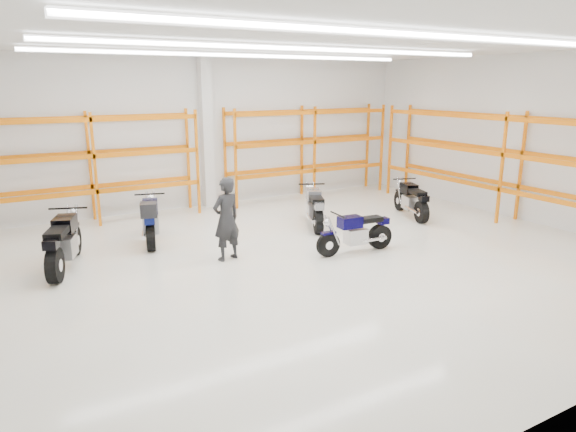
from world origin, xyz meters
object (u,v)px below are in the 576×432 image
motorcycle_back_c (315,209)px  motorcycle_back_d (412,201)px  motorcycle_main (358,233)px  standing_man (226,219)px  motorcycle_back_b (150,221)px  motorcycle_back_a (63,244)px  structural_column (207,133)px

motorcycle_back_c → motorcycle_back_d: 2.98m
motorcycle_main → standing_man: size_ratio=1.06×
motorcycle_main → motorcycle_back_b: 4.89m
motorcycle_back_a → motorcycle_back_d: size_ratio=1.12×
motorcycle_main → motorcycle_back_b: motorcycle_back_b is taller
motorcycle_back_d → structural_column: (-4.48, 4.20, 1.77)m
motorcycle_back_c → motorcycle_back_d: size_ratio=1.00×
motorcycle_back_b → motorcycle_back_c: 4.23m
motorcycle_back_b → motorcycle_back_c: motorcycle_back_b is taller
standing_man → structural_column: bearing=-121.2°
motorcycle_back_b → standing_man: size_ratio=1.24×
motorcycle_back_d → standing_man: standing_man is taller
motorcycle_main → motorcycle_back_a: bearing=160.8°
structural_column → motorcycle_back_b: bearing=-131.4°
motorcycle_back_a → motorcycle_back_c: 6.20m
motorcycle_main → structural_column: structural_column is taller
motorcycle_main → motorcycle_back_d: (3.22, 1.74, 0.04)m
motorcycle_main → motorcycle_back_b: (-3.88, 2.96, 0.12)m
motorcycle_back_d → standing_man: 6.05m
motorcycle_back_c → standing_man: bearing=-157.4°
motorcycle_main → motorcycle_back_a: size_ratio=0.85×
motorcycle_back_a → motorcycle_back_b: (2.03, 0.90, 0.02)m
motorcycle_back_b → motorcycle_back_a: bearing=-156.0°
structural_column → standing_man: bearing=-107.0°
motorcycle_back_a → motorcycle_main: bearing=-19.2°
motorcycle_back_c → motorcycle_back_a: bearing=-178.0°
motorcycle_back_a → standing_man: size_ratio=1.25×
motorcycle_back_b → structural_column: structural_column is taller
motorcycle_back_a → motorcycle_back_b: bearing=24.0°
motorcycle_main → structural_column: (-1.26, 5.94, 1.81)m
motorcycle_back_c → structural_column: 4.35m
motorcycle_back_c → structural_column: structural_column is taller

